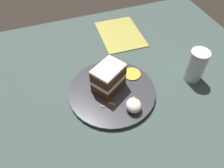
# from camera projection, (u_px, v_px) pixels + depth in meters

# --- Properties ---
(ground_plane) EXTENTS (6.00, 6.00, 0.00)m
(ground_plane) POSITION_uv_depth(u_px,v_px,m) (121.00, 84.00, 0.82)
(ground_plane) COLOR black
(ground_plane) RESTS_ON ground
(dining_table) EXTENTS (0.94, 1.15, 0.02)m
(dining_table) POSITION_uv_depth(u_px,v_px,m) (121.00, 82.00, 0.82)
(dining_table) COLOR #384742
(dining_table) RESTS_ON ground
(plate) EXTENTS (0.30, 0.30, 0.01)m
(plate) POSITION_uv_depth(u_px,v_px,m) (112.00, 92.00, 0.76)
(plate) COLOR #333338
(plate) RESTS_ON dining_table
(cake_slice) EXTENTS (0.12, 0.13, 0.09)m
(cake_slice) POSITION_uv_depth(u_px,v_px,m) (108.00, 78.00, 0.73)
(cake_slice) COLOR #4C2D19
(cake_slice) RESTS_ON plate
(cream_dollop) EXTENTS (0.05, 0.05, 0.04)m
(cream_dollop) POSITION_uv_depth(u_px,v_px,m) (134.00, 105.00, 0.69)
(cream_dollop) COLOR white
(cream_dollop) RESTS_ON plate
(orange_garnish) EXTENTS (0.06, 0.06, 0.01)m
(orange_garnish) POSITION_uv_depth(u_px,v_px,m) (132.00, 74.00, 0.81)
(orange_garnish) COLOR orange
(orange_garnish) RESTS_ON plate
(carrot_shreds_scatter) EXTENTS (0.18, 0.13, 0.00)m
(carrot_shreds_scatter) POSITION_uv_depth(u_px,v_px,m) (113.00, 94.00, 0.74)
(carrot_shreds_scatter) COLOR orange
(carrot_shreds_scatter) RESTS_ON plate
(drinking_glass) EXTENTS (0.07, 0.07, 0.12)m
(drinking_glass) POSITION_uv_depth(u_px,v_px,m) (195.00, 67.00, 0.78)
(drinking_glass) COLOR silver
(drinking_glass) RESTS_ON dining_table
(menu_card) EXTENTS (0.25, 0.19, 0.00)m
(menu_card) POSITION_uv_depth(u_px,v_px,m) (120.00, 34.00, 0.99)
(menu_card) COLOR #9E933D
(menu_card) RESTS_ON dining_table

